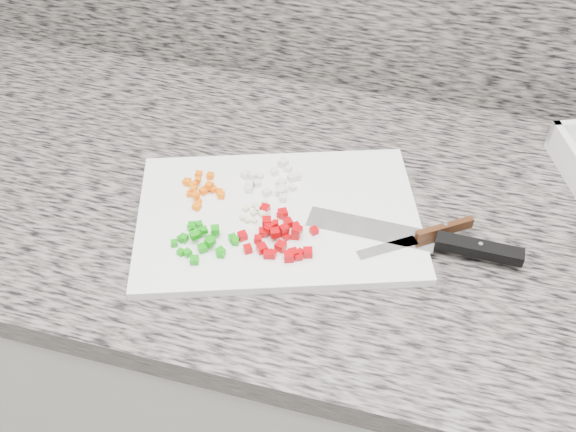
# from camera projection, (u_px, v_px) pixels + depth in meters

# --- Properties ---
(cabinet) EXTENTS (3.92, 0.62, 0.86)m
(cabinet) POSITION_uv_depth(u_px,v_px,m) (346.00, 375.00, 1.27)
(cabinet) COLOR beige
(cabinet) RESTS_ON ground
(countertop) EXTENTS (3.96, 0.64, 0.04)m
(countertop) POSITION_uv_depth(u_px,v_px,m) (365.00, 217.00, 0.95)
(countertop) COLOR slate
(countertop) RESTS_ON cabinet
(cutting_board) EXTENTS (0.46, 0.38, 0.01)m
(cutting_board) POSITION_uv_depth(u_px,v_px,m) (278.00, 217.00, 0.92)
(cutting_board) COLOR white
(cutting_board) RESTS_ON countertop
(carrot_pile) EXTENTS (0.07, 0.08, 0.02)m
(carrot_pile) POSITION_uv_depth(u_px,v_px,m) (202.00, 189.00, 0.94)
(carrot_pile) COLOR #FF6905
(carrot_pile) RESTS_ON cutting_board
(onion_pile) EXTENTS (0.09, 0.09, 0.01)m
(onion_pile) POSITION_uv_depth(u_px,v_px,m) (273.00, 180.00, 0.95)
(onion_pile) COLOR silver
(onion_pile) RESTS_ON cutting_board
(green_pepper_pile) EXTENTS (0.09, 0.08, 0.02)m
(green_pepper_pile) POSITION_uv_depth(u_px,v_px,m) (202.00, 240.00, 0.87)
(green_pepper_pile) COLOR #11980D
(green_pepper_pile) RESTS_ON cutting_board
(red_pepper_pile) EXTENTS (0.11, 0.09, 0.02)m
(red_pepper_pile) POSITION_uv_depth(u_px,v_px,m) (279.00, 236.00, 0.87)
(red_pepper_pile) COLOR #B80208
(red_pepper_pile) RESTS_ON cutting_board
(garlic_pile) EXTENTS (0.04, 0.05, 0.01)m
(garlic_pile) POSITION_uv_depth(u_px,v_px,m) (256.00, 211.00, 0.91)
(garlic_pile) COLOR beige
(garlic_pile) RESTS_ON cutting_board
(chef_knife) EXTENTS (0.29, 0.04, 0.02)m
(chef_knife) POSITION_uv_depth(u_px,v_px,m) (441.00, 242.00, 0.87)
(chef_knife) COLOR white
(chef_knife) RESTS_ON cutting_board
(paring_knife) EXTENTS (0.15, 0.11, 0.02)m
(paring_knife) POSITION_uv_depth(u_px,v_px,m) (430.00, 234.00, 0.87)
(paring_knife) COLOR white
(paring_knife) RESTS_ON cutting_board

